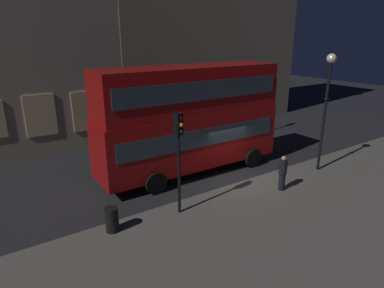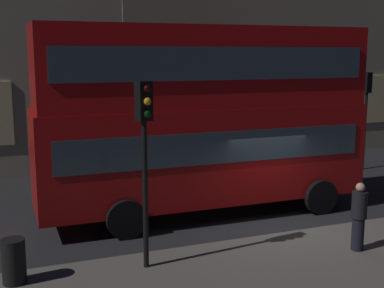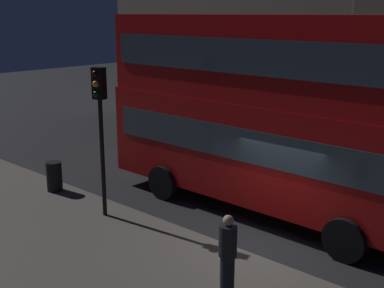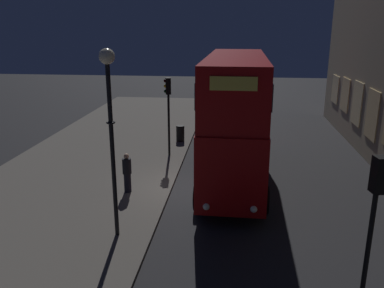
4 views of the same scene
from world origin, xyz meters
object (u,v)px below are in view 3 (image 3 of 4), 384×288
object	(u,v)px
traffic_light_near_kerb	(100,111)
litter_bin	(54,176)
double_decker_bus	(261,106)
pedestrian	(228,253)

from	to	relation	value
traffic_light_near_kerb	litter_bin	distance (m)	3.79
traffic_light_near_kerb	litter_bin	world-z (taller)	traffic_light_near_kerb
double_decker_bus	litter_bin	world-z (taller)	double_decker_bus
litter_bin	traffic_light_near_kerb	bearing A→B (deg)	-4.68
double_decker_bus	traffic_light_near_kerb	xyz separation A→B (m)	(-2.85, -3.49, -0.03)
traffic_light_near_kerb	pedestrian	bearing A→B (deg)	-25.54
traffic_light_near_kerb	pedestrian	world-z (taller)	traffic_light_near_kerb
traffic_light_near_kerb	litter_bin	size ratio (longest dim) A/B	4.37
traffic_light_near_kerb	litter_bin	bearing A→B (deg)	159.90
pedestrian	litter_bin	bearing A→B (deg)	61.81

